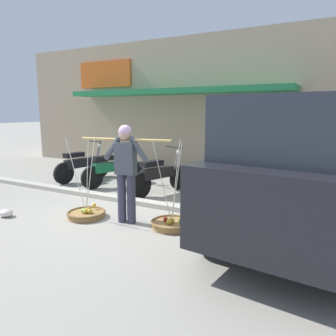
% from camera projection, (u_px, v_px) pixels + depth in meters
% --- Properties ---
extents(ground_plane, '(90.00, 90.00, 0.00)m').
position_uv_depth(ground_plane, '(130.00, 216.00, 5.98)').
color(ground_plane, '#9E998C').
extents(sidewalk_curb, '(20.00, 0.24, 0.10)m').
position_uv_depth(sidewalk_curb, '(150.00, 204.00, 6.58)').
color(sidewalk_curb, '#BAB4A5').
rests_on(sidewalk_curb, ground).
extents(fruit_vendor, '(1.62, 0.33, 1.70)m').
position_uv_depth(fruit_vendor, '(126.00, 167.00, 5.46)').
color(fruit_vendor, '#38384C').
rests_on(fruit_vendor, ground).
extents(fruit_basket_left_side, '(0.70, 0.70, 1.45)m').
position_uv_depth(fruit_basket_left_side, '(171.00, 223.00, 5.37)').
color(fruit_basket_left_side, '#9E7542').
rests_on(fruit_basket_left_side, ground).
extents(fruit_basket_right_side, '(0.70, 0.70, 1.45)m').
position_uv_depth(fruit_basket_right_side, '(86.00, 213.00, 5.88)').
color(fruit_basket_right_side, '#9E7542').
rests_on(fruit_basket_right_side, ground).
extents(motorcycle_nearest_shop, '(0.56, 1.80, 1.09)m').
position_uv_depth(motorcycle_nearest_shop, '(82.00, 165.00, 8.93)').
color(motorcycle_nearest_shop, black).
rests_on(motorcycle_nearest_shop, ground).
extents(motorcycle_second_in_row, '(0.77, 1.73, 1.09)m').
position_uv_depth(motorcycle_second_in_row, '(112.00, 169.00, 8.30)').
color(motorcycle_second_in_row, black).
rests_on(motorcycle_second_in_row, ground).
extents(motorcycle_third_in_row, '(0.69, 1.76, 1.09)m').
position_uv_depth(motorcycle_third_in_row, '(160.00, 175.00, 7.49)').
color(motorcycle_third_in_row, black).
rests_on(motorcycle_third_in_row, ground).
extents(motorcycle_end_of_row, '(0.54, 1.82, 1.09)m').
position_uv_depth(motorcycle_end_of_row, '(208.00, 178.00, 7.17)').
color(motorcycle_end_of_row, black).
rests_on(motorcycle_end_of_row, ground).
extents(parked_truck, '(2.56, 4.98, 2.10)m').
position_uv_depth(parked_truck, '(316.00, 164.00, 4.85)').
color(parked_truck, black).
rests_on(parked_truck, ground).
extents(storefront_building, '(13.00, 6.00, 4.20)m').
position_uv_depth(storefront_building, '(208.00, 106.00, 12.39)').
color(storefront_building, tan).
rests_on(storefront_building, ground).
extents(plastic_litter_bag, '(0.28, 0.22, 0.14)m').
position_uv_depth(plastic_litter_bag, '(6.00, 213.00, 5.92)').
color(plastic_litter_bag, silver).
rests_on(plastic_litter_bag, ground).
extents(wooden_crate, '(0.44, 0.36, 0.32)m').
position_uv_depth(wooden_crate, '(264.00, 198.00, 6.58)').
color(wooden_crate, olive).
rests_on(wooden_crate, ground).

